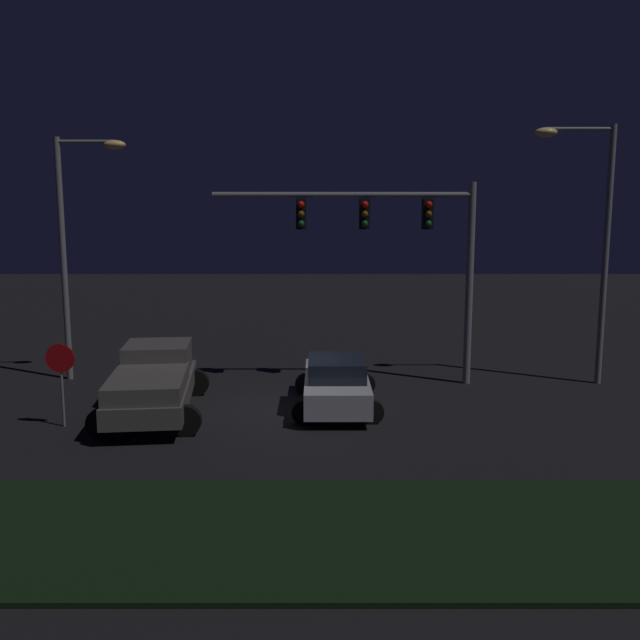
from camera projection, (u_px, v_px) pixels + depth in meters
ground_plane at (295, 409)px, 20.29m from camera, size 80.00×80.00×0.00m
grass_median at (279, 533)px, 12.56m from camera, size 23.83×4.65×0.10m
pickup_truck at (153, 379)px, 19.77m from camera, size 3.26×5.58×1.80m
car_sedan at (336, 383)px, 20.29m from camera, size 2.49×4.41×1.51m
traffic_signal_gantry at (394, 233)px, 22.48m from camera, size 8.32×0.56×6.50m
street_lamp_left at (75, 230)px, 23.05m from camera, size 2.30×0.44×7.93m
street_lamp_right at (591, 224)px, 22.45m from camera, size 2.55×0.44×8.27m
stop_sign at (60, 369)px, 18.47m from camera, size 0.76×0.08×2.23m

